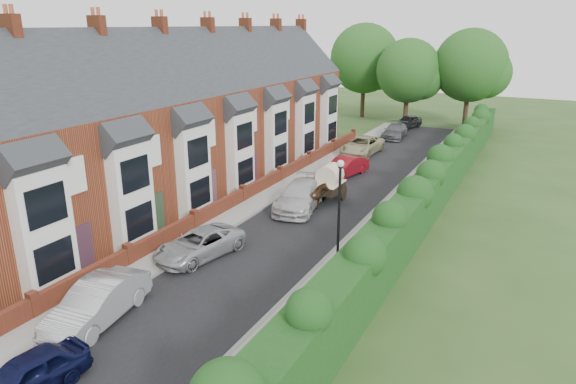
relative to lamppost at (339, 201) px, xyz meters
name	(u,v)px	position (x,y,z in m)	size (l,w,h in m)	color
ground	(226,291)	(-3.40, -4.00, -3.30)	(140.00, 140.00, 0.00)	#2D4C1E
road	(320,209)	(-3.90, 7.00, -3.29)	(6.00, 58.00, 0.02)	black
pavement_hedge_side	(386,219)	(0.20, 7.00, -3.24)	(2.20, 58.00, 0.12)	#9C9A94
pavement_house_side	(265,199)	(-7.75, 7.00, -3.24)	(1.70, 58.00, 0.12)	#9C9A94
kerb_hedge_side	(368,216)	(-0.85, 7.00, -3.23)	(0.18, 58.00, 0.13)	gray
kerb_house_side	(276,201)	(-6.95, 7.00, -3.23)	(0.18, 58.00, 0.13)	gray
hedge	(420,198)	(2.00, 7.00, -1.70)	(2.10, 58.00, 2.85)	#123914
terrace_row	(169,124)	(-14.27, 5.98, 1.18)	(9.05, 40.50, 11.50)	brown
garden_wall_row	(243,195)	(-8.75, 6.00, -2.84)	(0.35, 40.35, 1.10)	brown
lamppost	(339,201)	(0.00, 0.00, 0.00)	(0.32, 0.32, 5.16)	black
tree_far_left	(412,72)	(-6.05, 36.08, 2.41)	(7.14, 6.80, 9.29)	#332316
tree_far_right	(474,67)	(-0.01, 38.08, 3.02)	(7.98, 7.60, 10.31)	#332316
tree_far_back	(368,60)	(-11.99, 39.08, 3.32)	(8.40, 8.00, 10.82)	#332316
car_navy	(26,376)	(-5.25, -11.93, -2.66)	(1.50, 3.74, 1.27)	black
car_silver_a	(97,303)	(-6.40, -8.04, -2.52)	(1.65, 4.74, 1.56)	#A3A3A7
car_silver_b	(199,244)	(-6.40, -1.72, -2.65)	(2.15, 4.67, 1.30)	#9FA3A6
car_white	(300,196)	(-5.06, 6.60, -2.50)	(2.23, 5.49, 1.59)	#BBBBBB
car_green	(320,186)	(-5.00, 9.51, -2.66)	(1.50, 3.74, 1.27)	black
car_red	(345,167)	(-5.14, 14.37, -2.59)	(1.51, 4.32, 1.42)	maroon
car_beige	(362,145)	(-6.25, 21.35, -2.56)	(2.44, 5.30, 1.47)	tan
car_grey	(395,131)	(-5.54, 29.00, -2.61)	(1.92, 4.73, 1.37)	#53565A
car_black	(408,122)	(-5.67, 34.40, -2.61)	(1.63, 4.05, 1.38)	black
horse	(316,199)	(-3.97, 6.52, -2.49)	(0.87, 1.91, 1.61)	#422918
horse_cart	(330,180)	(-3.97, 8.58, -1.92)	(1.51, 3.35, 2.41)	black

